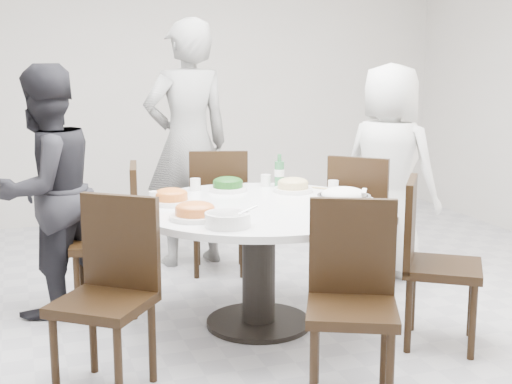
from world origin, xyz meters
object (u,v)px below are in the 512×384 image
object	(u,v)px
dining_table	(259,266)
rice_bowl	(344,206)
diner_left	(46,191)
diner_right	(389,170)
soup_bowl	(228,220)
chair_nw	(105,240)
chair_sw	(103,299)
chair_se	(443,264)
chair_n	(219,210)
diner_middle	(188,144)
beverage_bottle	(279,171)
chair_ne	(364,220)
chair_s	(352,306)

from	to	relation	value
dining_table	rice_bowl	bearing A→B (deg)	-53.89
diner_left	diner_right	bearing A→B (deg)	144.24
soup_bowl	diner_right	bearing A→B (deg)	36.06
chair_nw	soup_bowl	size ratio (longest dim) A/B	3.96
chair_sw	chair_se	xyz separation A→B (m)	(1.88, -0.02, 0.00)
chair_n	soup_bowl	bearing A→B (deg)	91.73
chair_sw	soup_bowl	xyz separation A→B (m)	(0.67, 0.13, 0.31)
diner_right	diner_left	size ratio (longest dim) A/B	1.00
chair_sw	diner_middle	world-z (taller)	diner_middle
dining_table	chair_n	bearing A→B (deg)	86.21
chair_sw	beverage_bottle	bearing A→B (deg)	77.28
chair_se	rice_bowl	distance (m)	0.66
dining_table	chair_ne	bearing A→B (deg)	27.44
chair_n	diner_right	bearing A→B (deg)	175.59
chair_sw	beverage_bottle	size ratio (longest dim) A/B	4.25
chair_ne	soup_bowl	world-z (taller)	chair_ne
chair_n	diner_right	distance (m)	1.30
chair_s	chair_se	world-z (taller)	same
diner_middle	beverage_bottle	world-z (taller)	diner_middle
chair_s	soup_bowl	distance (m)	0.80
dining_table	chair_s	size ratio (longest dim) A/B	1.58
diner_left	beverage_bottle	distance (m)	1.52
chair_n	beverage_bottle	bearing A→B (deg)	127.38
dining_table	chair_sw	distance (m)	1.16
rice_bowl	beverage_bottle	bearing A→B (deg)	90.67
diner_left	beverage_bottle	bearing A→B (deg)	137.85
dining_table	beverage_bottle	distance (m)	0.78
chair_n	chair_sw	size ratio (longest dim) A/B	1.00
chair_sw	chair_ne	bearing A→B (deg)	66.49
chair_nw	chair_se	bearing A→B (deg)	65.97
chair_sw	chair_se	distance (m)	1.88
chair_se	diner_middle	bearing A→B (deg)	59.76
chair_se	beverage_bottle	size ratio (longest dim) A/B	4.25
diner_middle	diner_left	distance (m)	1.36
dining_table	chair_n	size ratio (longest dim) A/B	1.58
chair_n	diner_left	world-z (taller)	diner_left
dining_table	rice_bowl	xyz separation A→B (m)	(0.33, -0.46, 0.44)
soup_bowl	beverage_bottle	distance (m)	1.17
chair_sw	diner_right	size ratio (longest dim) A/B	0.60
chair_sw	chair_se	size ratio (longest dim) A/B	1.00
chair_ne	chair_sw	bearing A→B (deg)	70.99
diner_right	diner_middle	world-z (taller)	diner_middle
chair_nw	soup_bowl	xyz separation A→B (m)	(0.52, -0.99, 0.31)
chair_sw	diner_right	distance (m)	2.62
dining_table	chair_nw	size ratio (longest dim) A/B	1.58
chair_nw	diner_middle	distance (m)	1.27
soup_bowl	diner_middle	bearing A→B (deg)	82.78
chair_n	diner_right	world-z (taller)	diner_right
soup_bowl	beverage_bottle	bearing A→B (deg)	56.10
chair_se	diner_left	size ratio (longest dim) A/B	0.60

